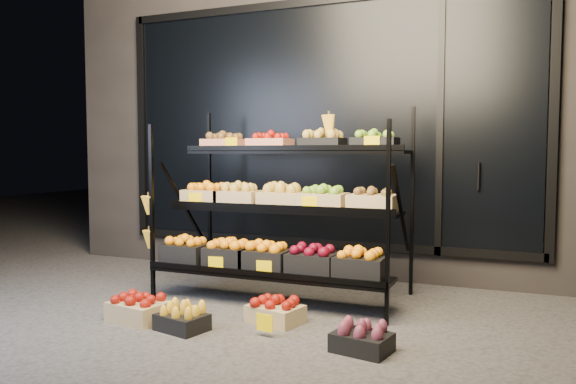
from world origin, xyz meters
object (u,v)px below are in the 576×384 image
at_px(floor_crate_midleft, 182,319).
at_px(floor_crate_midright, 275,310).
at_px(floor_crate_left, 138,308).
at_px(display_rack, 279,208).

height_order(floor_crate_midleft, floor_crate_midright, floor_crate_midright).
xyz_separation_m(floor_crate_left, floor_crate_midright, (0.97, 0.35, -0.01)).
bearing_deg(display_rack, floor_crate_midleft, -104.32).
distance_m(display_rack, floor_crate_left, 1.42).
distance_m(floor_crate_left, floor_crate_midleft, 0.44).
bearing_deg(floor_crate_midleft, floor_crate_midright, 51.30).
relative_size(floor_crate_left, floor_crate_midright, 1.06).
relative_size(display_rack, floor_crate_left, 4.76).
bearing_deg(floor_crate_midright, display_rack, 124.64).
bearing_deg(floor_crate_left, display_rack, 64.78).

